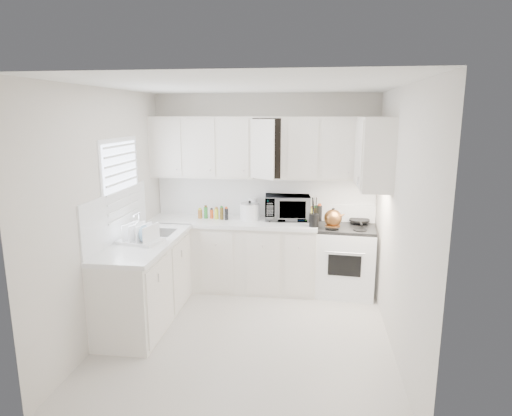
% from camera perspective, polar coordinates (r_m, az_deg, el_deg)
% --- Properties ---
extents(floor, '(3.20, 3.20, 0.00)m').
position_cam_1_polar(floor, '(4.95, -1.11, -16.04)').
color(floor, beige).
rests_on(floor, ground).
extents(ceiling, '(3.20, 3.20, 0.00)m').
position_cam_1_polar(ceiling, '(4.37, -1.25, 15.58)').
color(ceiling, white).
rests_on(ceiling, ground).
extents(wall_back, '(3.00, 0.00, 3.00)m').
position_cam_1_polar(wall_back, '(6.04, 1.12, 2.24)').
color(wall_back, silver).
rests_on(wall_back, ground).
extents(wall_front, '(3.00, 0.00, 3.00)m').
position_cam_1_polar(wall_front, '(2.98, -5.88, -8.28)').
color(wall_front, silver).
rests_on(wall_front, ground).
extents(wall_left, '(0.00, 3.20, 3.20)m').
position_cam_1_polar(wall_left, '(4.94, -18.66, -0.64)').
color(wall_left, silver).
rests_on(wall_left, ground).
extents(wall_right, '(0.00, 3.20, 3.20)m').
position_cam_1_polar(wall_right, '(4.51, 18.01, -1.75)').
color(wall_right, silver).
rests_on(wall_right, ground).
extents(window_blinds, '(0.06, 0.96, 1.06)m').
position_cam_1_polar(window_blinds, '(5.19, -16.97, 2.89)').
color(window_blinds, white).
rests_on(window_blinds, wall_left).
extents(lower_cabinets_back, '(2.22, 0.60, 0.90)m').
position_cam_1_polar(lower_cabinets_back, '(6.01, -2.95, -6.18)').
color(lower_cabinets_back, silver).
rests_on(lower_cabinets_back, floor).
extents(lower_cabinets_left, '(0.60, 1.60, 0.90)m').
position_cam_1_polar(lower_cabinets_left, '(5.23, -14.07, -9.38)').
color(lower_cabinets_left, silver).
rests_on(lower_cabinets_left, floor).
extents(countertop_back, '(2.24, 0.64, 0.05)m').
position_cam_1_polar(countertop_back, '(5.87, -3.02, -1.80)').
color(countertop_back, silver).
rests_on(countertop_back, lower_cabinets_back).
extents(countertop_left, '(0.64, 1.62, 0.05)m').
position_cam_1_polar(countertop_left, '(5.08, -14.24, -4.39)').
color(countertop_left, silver).
rests_on(countertop_left, lower_cabinets_left).
extents(backsplash_back, '(2.98, 0.02, 0.55)m').
position_cam_1_polar(backsplash_back, '(6.04, 1.11, 1.52)').
color(backsplash_back, white).
rests_on(backsplash_back, wall_back).
extents(backsplash_left, '(0.02, 1.60, 0.55)m').
position_cam_1_polar(backsplash_left, '(5.12, -17.53, -0.98)').
color(backsplash_left, white).
rests_on(backsplash_left, wall_left).
extents(upper_cabinets_back, '(3.00, 0.33, 0.80)m').
position_cam_1_polar(upper_cabinets_back, '(5.85, 0.95, 3.89)').
color(upper_cabinets_back, silver).
rests_on(upper_cabinets_back, wall_back).
extents(upper_cabinets_right, '(0.33, 0.90, 0.80)m').
position_cam_1_polar(upper_cabinets_right, '(5.24, 14.81, 2.54)').
color(upper_cabinets_right, silver).
rests_on(upper_cabinets_right, wall_right).
extents(sink, '(0.42, 0.38, 0.30)m').
position_cam_1_polar(sink, '(5.36, -12.95, -1.87)').
color(sink, gray).
rests_on(sink, countertop_left).
extents(stove, '(0.80, 0.67, 1.16)m').
position_cam_1_polar(stove, '(5.90, 11.46, -5.45)').
color(stove, white).
rests_on(stove, floor).
extents(tea_kettle, '(0.33, 0.31, 0.26)m').
position_cam_1_polar(tea_kettle, '(5.61, 9.94, -1.13)').
color(tea_kettle, '#945A28').
rests_on(tea_kettle, stove).
extents(frying_pan, '(0.27, 0.45, 0.04)m').
position_cam_1_polar(frying_pan, '(5.97, 13.24, -1.48)').
color(frying_pan, black).
rests_on(frying_pan, stove).
extents(microwave, '(0.62, 0.38, 0.40)m').
position_cam_1_polar(microwave, '(5.88, 4.08, 0.44)').
color(microwave, gray).
rests_on(microwave, countertop_back).
extents(rice_cooker, '(0.29, 0.29, 0.26)m').
position_cam_1_polar(rice_cooker, '(5.85, -0.81, -0.29)').
color(rice_cooker, white).
rests_on(rice_cooker, countertop_back).
extents(paper_towel, '(0.12, 0.12, 0.27)m').
position_cam_1_polar(paper_towel, '(5.98, -0.40, 0.03)').
color(paper_towel, white).
rests_on(paper_towel, countertop_back).
extents(utensil_crock, '(0.16, 0.16, 0.39)m').
position_cam_1_polar(utensil_crock, '(5.52, 7.53, -0.46)').
color(utensil_crock, black).
rests_on(utensil_crock, countertop_back).
extents(dish_rack, '(0.50, 0.42, 0.24)m').
position_cam_1_polar(dish_rack, '(4.98, -14.79, -2.99)').
color(dish_rack, white).
rests_on(dish_rack, countertop_left).
extents(spice_left_0, '(0.06, 0.06, 0.13)m').
position_cam_1_polar(spice_left_0, '(6.07, -7.07, -0.54)').
color(spice_left_0, '#985F29').
rests_on(spice_left_0, countertop_back).
extents(spice_left_1, '(0.06, 0.06, 0.13)m').
position_cam_1_polar(spice_left_1, '(5.97, -6.59, -0.75)').
color(spice_left_1, '#28782D').
rests_on(spice_left_1, countertop_back).
extents(spice_left_2, '(0.06, 0.06, 0.13)m').
position_cam_1_polar(spice_left_2, '(6.04, -5.70, -0.58)').
color(spice_left_2, '#DB4C1D').
rests_on(spice_left_2, countertop_back).
extents(spice_left_3, '(0.06, 0.06, 0.13)m').
position_cam_1_polar(spice_left_3, '(5.94, -5.19, -0.79)').
color(spice_left_3, '#D0D732').
rests_on(spice_left_3, countertop_back).
extents(spice_left_4, '(0.06, 0.06, 0.13)m').
position_cam_1_polar(spice_left_4, '(6.01, -4.30, -0.62)').
color(spice_left_4, brown).
rests_on(spice_left_4, countertop_back).
extents(spice_left_5, '(0.06, 0.06, 0.13)m').
position_cam_1_polar(spice_left_5, '(5.91, -3.77, -0.83)').
color(spice_left_5, black).
rests_on(spice_left_5, countertop_back).
extents(sauce_right_0, '(0.06, 0.06, 0.19)m').
position_cam_1_polar(sauce_right_0, '(5.92, 6.55, -0.57)').
color(sauce_right_0, '#DB4C1D').
rests_on(sauce_right_0, countertop_back).
extents(sauce_right_1, '(0.06, 0.06, 0.19)m').
position_cam_1_polar(sauce_right_1, '(5.86, 7.08, -0.71)').
color(sauce_right_1, '#D0D732').
rests_on(sauce_right_1, countertop_back).
extents(sauce_right_2, '(0.06, 0.06, 0.19)m').
position_cam_1_polar(sauce_right_2, '(5.92, 7.61, -0.60)').
color(sauce_right_2, brown).
rests_on(sauce_right_2, countertop_back).
extents(sauce_right_3, '(0.06, 0.06, 0.19)m').
position_cam_1_polar(sauce_right_3, '(5.86, 8.15, -0.74)').
color(sauce_right_3, black).
rests_on(sauce_right_3, countertop_back).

